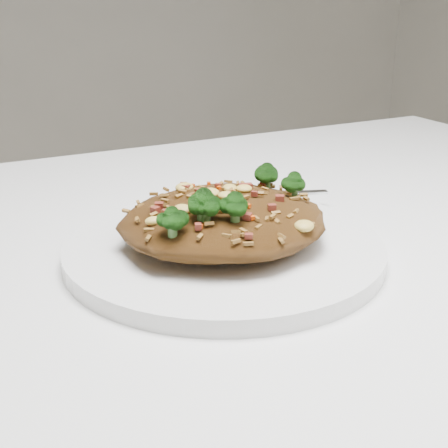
{
  "coord_description": "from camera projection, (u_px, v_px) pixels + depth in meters",
  "views": [
    {
      "loc": [
        -0.19,
        -0.42,
        0.96
      ],
      "look_at": [
        0.03,
        0.01,
        0.78
      ],
      "focal_mm": 50.0,
      "sensor_mm": 36.0,
      "label": 1
    }
  ],
  "objects": [
    {
      "name": "dining_table",
      "position": [
        197.0,
        362.0,
        0.54
      ],
      "size": [
        1.2,
        0.8,
        0.75
      ],
      "color": "white",
      "rests_on": "ground"
    },
    {
      "name": "plate",
      "position": [
        224.0,
        249.0,
        0.52
      ],
      "size": [
        0.27,
        0.27,
        0.01
      ],
      "primitive_type": "cylinder",
      "color": "white",
      "rests_on": "dining_table"
    },
    {
      "name": "fried_rice",
      "position": [
        224.0,
        212.0,
        0.51
      ],
      "size": [
        0.17,
        0.16,
        0.06
      ],
      "color": "brown",
      "rests_on": "plate"
    },
    {
      "name": "fork",
      "position": [
        256.0,
        194.0,
        0.63
      ],
      "size": [
        0.16,
        0.07,
        0.0
      ],
      "rotation": [
        0.0,
        0.0,
        -0.36
      ],
      "color": "silver",
      "rests_on": "plate"
    }
  ]
}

